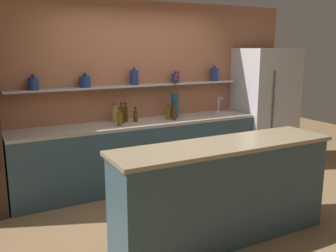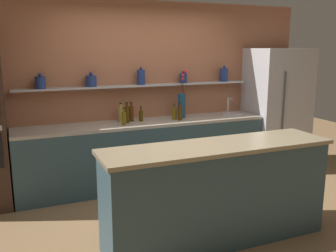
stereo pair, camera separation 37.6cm
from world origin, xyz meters
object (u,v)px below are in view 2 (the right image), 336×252
(bottle_oil_1, at_px, (124,118))
(flower_vase, at_px, (182,104))
(bottle_spirit_5, at_px, (127,114))
(bottle_oil_2, at_px, (174,114))
(bottle_spirit_3, at_px, (121,114))
(bottle_spirit_4, at_px, (180,113))
(sink_fixture, at_px, (231,113))
(bottle_oil_6, at_px, (141,115))
(bottle_spirit_0, at_px, (131,113))
(refrigerator, at_px, (276,109))

(bottle_oil_1, bearing_deg, flower_vase, 12.09)
(bottle_spirit_5, bearing_deg, bottle_oil_2, -2.51)
(bottle_oil_1, relative_size, bottle_spirit_3, 0.93)
(bottle_spirit_4, bearing_deg, flower_vase, 59.35)
(sink_fixture, height_order, bottle_oil_6, sink_fixture)
(bottle_oil_1, height_order, bottle_spirit_3, bottle_spirit_3)
(bottle_oil_6, bearing_deg, bottle_spirit_5, -168.37)
(flower_vase, distance_m, bottle_spirit_0, 0.78)
(flower_vase, bearing_deg, bottle_spirit_3, 174.40)
(bottle_spirit_0, bearing_deg, bottle_spirit_3, 153.21)
(sink_fixture, relative_size, bottle_oil_2, 1.39)
(refrigerator, xyz_separation_m, bottle_spirit_4, (-1.75, -0.06, 0.06))
(bottle_spirit_4, bearing_deg, bottle_oil_6, 164.15)
(bottle_oil_1, bearing_deg, refrigerator, 1.86)
(bottle_oil_6, bearing_deg, sink_fixture, -1.66)
(bottle_oil_1, xyz_separation_m, bottle_spirit_3, (0.04, 0.29, 0.01))
(flower_vase, height_order, bottle_spirit_0, flower_vase)
(refrigerator, height_order, bottle_spirit_0, refrigerator)
(bottle_spirit_0, height_order, bottle_oil_2, bottle_spirit_0)
(bottle_spirit_0, bearing_deg, flower_vase, -1.56)
(bottle_oil_2, xyz_separation_m, bottle_oil_6, (-0.48, 0.08, -0.00))
(flower_vase, bearing_deg, bottle_oil_1, -167.91)
(flower_vase, bearing_deg, bottle_spirit_5, -175.20)
(sink_fixture, distance_m, bottle_spirit_3, 1.74)
(bottle_oil_2, distance_m, bottle_spirit_4, 0.10)
(bottle_spirit_5, bearing_deg, sink_fixture, 0.09)
(bottle_spirit_3, distance_m, bottle_oil_6, 0.29)
(sink_fixture, distance_m, bottle_spirit_0, 1.60)
(sink_fixture, distance_m, bottle_oil_2, 0.99)
(sink_fixture, height_order, bottle_oil_1, sink_fixture)
(bottle_spirit_0, bearing_deg, bottle_oil_2, -11.55)
(refrigerator, height_order, flower_vase, refrigerator)
(bottle_spirit_4, xyz_separation_m, bottle_oil_6, (-0.54, 0.15, -0.03))
(bottle_spirit_0, height_order, bottle_spirit_5, bottle_spirit_5)
(bottle_oil_6, bearing_deg, bottle_oil_2, -8.96)
(bottle_spirit_3, distance_m, bottle_spirit_5, 0.17)
(flower_vase, relative_size, bottle_oil_1, 2.94)
(bottle_spirit_3, height_order, bottle_oil_6, bottle_spirit_3)
(bottle_oil_1, height_order, bottle_spirit_5, bottle_spirit_5)
(bottle_oil_1, height_order, bottle_oil_2, bottle_oil_1)
(bottle_oil_6, bearing_deg, bottle_spirit_3, 156.00)
(bottle_spirit_3, xyz_separation_m, bottle_spirit_4, (0.80, -0.27, 0.00))
(bottle_spirit_3, bearing_deg, bottle_spirit_4, -18.60)
(refrigerator, bearing_deg, sink_fixture, 176.64)
(bottle_spirit_4, relative_size, bottle_spirit_5, 0.91)
(refrigerator, xyz_separation_m, bottle_spirit_0, (-2.42, 0.14, 0.07))
(flower_vase, distance_m, bottle_oil_1, 0.98)
(bottle_oil_1, bearing_deg, bottle_oil_6, 30.26)
(sink_fixture, distance_m, bottle_oil_1, 1.77)
(flower_vase, relative_size, bottle_spirit_4, 2.70)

